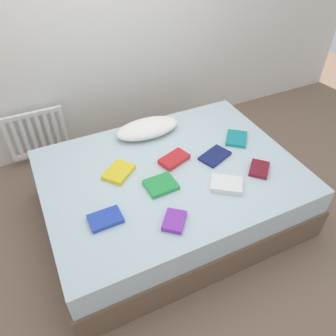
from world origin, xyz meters
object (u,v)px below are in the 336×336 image
(textbook_white, at_px, (226,185))
(textbook_maroon, at_px, (259,169))
(textbook_red, at_px, (174,159))
(textbook_green, at_px, (161,185))
(textbook_navy, at_px, (215,156))
(radiator, at_px, (37,134))
(textbook_yellow, at_px, (119,172))
(textbook_purple, at_px, (174,221))
(pillow, at_px, (147,128))
(textbook_teal, at_px, (236,139))
(textbook_blue, at_px, (105,219))
(bed, at_px, (171,193))

(textbook_white, bearing_deg, textbook_maroon, 42.58)
(textbook_red, bearing_deg, textbook_green, -153.61)
(textbook_navy, relative_size, textbook_red, 1.05)
(radiator, xyz_separation_m, textbook_yellow, (0.49, -1.07, 0.17))
(textbook_maroon, xyz_separation_m, textbook_purple, (-0.83, -0.18, 0.00))
(pillow, xyz_separation_m, textbook_teal, (0.66, -0.42, -0.04))
(pillow, xyz_separation_m, textbook_white, (0.26, -0.87, -0.04))
(radiator, xyz_separation_m, pillow, (0.89, -0.67, 0.21))
(textbook_blue, xyz_separation_m, textbook_red, (0.68, 0.35, 0.01))
(textbook_white, xyz_separation_m, textbook_red, (-0.22, 0.43, -0.00))
(textbook_teal, xyz_separation_m, textbook_white, (-0.40, -0.45, 0.01))
(textbook_teal, relative_size, textbook_white, 0.97)
(textbook_green, distance_m, textbook_purple, 0.35)
(textbook_yellow, bearing_deg, textbook_navy, -49.35)
(textbook_teal, xyz_separation_m, textbook_red, (-0.62, -0.03, 0.01))
(textbook_white, xyz_separation_m, textbook_blue, (-0.90, 0.07, -0.01))
(textbook_green, distance_m, textbook_navy, 0.55)
(textbook_white, height_order, textbook_maroon, textbook_white)
(pillow, height_order, textbook_navy, pillow)
(pillow, distance_m, textbook_maroon, 1.02)
(textbook_purple, bearing_deg, textbook_navy, -12.56)
(textbook_white, height_order, textbook_navy, textbook_white)
(textbook_green, height_order, textbook_yellow, same)
(textbook_navy, relative_size, textbook_purple, 1.38)
(bed, xyz_separation_m, textbook_purple, (-0.21, -0.48, 0.27))
(textbook_green, relative_size, textbook_maroon, 1.16)
(textbook_maroon, bearing_deg, textbook_navy, 83.03)
(textbook_maroon, xyz_separation_m, textbook_red, (-0.55, 0.38, 0.01))
(textbook_red, bearing_deg, textbook_blue, -171.49)
(radiator, height_order, textbook_blue, radiator)
(radiator, relative_size, textbook_navy, 2.28)
(textbook_green, height_order, textbook_blue, textbook_green)
(textbook_teal, height_order, textbook_red, textbook_red)
(textbook_white, relative_size, textbook_red, 0.97)
(bed, height_order, textbook_navy, textbook_navy)
(textbook_white, height_order, textbook_yellow, textbook_white)
(pillow, bearing_deg, textbook_white, -73.20)
(textbook_white, distance_m, textbook_blue, 0.90)
(textbook_red, bearing_deg, textbook_navy, -35.43)
(textbook_blue, bearing_deg, textbook_teal, 15.44)
(textbook_green, xyz_separation_m, textbook_navy, (0.54, 0.12, -0.00))
(textbook_green, relative_size, textbook_blue, 1.00)
(textbook_teal, height_order, textbook_blue, textbook_blue)
(radiator, bearing_deg, textbook_yellow, -65.40)
(textbook_yellow, height_order, textbook_purple, same)
(radiator, relative_size, textbook_white, 2.47)
(textbook_teal, relative_size, textbook_yellow, 0.96)
(textbook_white, xyz_separation_m, textbook_navy, (0.10, 0.33, -0.01))
(textbook_navy, distance_m, textbook_red, 0.34)
(bed, distance_m, textbook_blue, 0.72)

